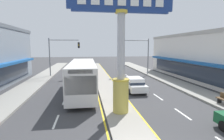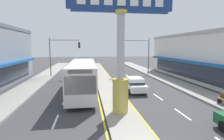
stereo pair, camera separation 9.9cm
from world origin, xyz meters
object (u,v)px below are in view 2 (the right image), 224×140
(storefront_right, at_px, (207,56))
(bus_far_right_lane, at_px, (83,76))
(suv_near_left_lane, at_px, (84,70))
(sedan_near_right_lane, at_px, (135,84))
(district_sign, at_px, (121,50))
(traffic_light_right_side, at_px, (139,50))
(traffic_light_left_side, at_px, (61,50))

(storefront_right, bearing_deg, bus_far_right_lane, -161.97)
(suv_near_left_lane, bearing_deg, sedan_near_right_lane, -63.03)
(district_sign, bearing_deg, sedan_near_right_lane, 65.89)
(traffic_light_right_side, relative_size, sedan_near_right_lane, 1.44)
(district_sign, relative_size, suv_near_left_lane, 1.83)
(storefront_right, bearing_deg, traffic_light_left_side, 167.41)
(district_sign, height_order, bus_far_right_lane, district_sign)
(traffic_light_left_side, xyz_separation_m, bus_far_right_lane, (3.59, -10.90, -2.38))
(storefront_right, bearing_deg, traffic_light_right_side, 153.34)
(district_sign, distance_m, sedan_near_right_lane, 7.81)
(bus_far_right_lane, bearing_deg, traffic_light_left_side, 108.21)
(district_sign, bearing_deg, traffic_light_right_side, 69.24)
(sedan_near_right_lane, bearing_deg, traffic_light_right_side, 71.29)
(sedan_near_right_lane, xyz_separation_m, bus_far_right_lane, (-5.58, -0.04, 1.08))
(traffic_light_right_side, xyz_separation_m, sedan_near_right_lane, (-3.59, -10.59, -3.46))
(sedan_near_right_lane, height_order, bus_far_right_lane, bus_far_right_lane)
(district_sign, bearing_deg, traffic_light_left_side, 110.46)
(sedan_near_right_lane, relative_size, suv_near_left_lane, 0.93)
(district_sign, distance_m, traffic_light_right_side, 17.99)
(district_sign, distance_m, bus_far_right_lane, 7.31)
(district_sign, xyz_separation_m, storefront_right, (15.61, 12.18, -1.17))
(bus_far_right_lane, height_order, suv_near_left_lane, bus_far_right_lane)
(traffic_light_left_side, height_order, suv_near_left_lane, traffic_light_left_side)
(storefront_right, relative_size, suv_near_left_lane, 5.01)
(traffic_light_left_side, relative_size, suv_near_left_lane, 1.34)
(district_sign, height_order, storefront_right, district_sign)
(traffic_light_left_side, relative_size, sedan_near_right_lane, 1.44)
(traffic_light_left_side, bearing_deg, traffic_light_right_side, -1.21)
(sedan_near_right_lane, bearing_deg, suv_near_left_lane, 116.97)
(storefront_right, relative_size, traffic_light_left_side, 3.74)
(storefront_right, relative_size, traffic_light_right_side, 3.74)
(storefront_right, height_order, traffic_light_right_side, storefront_right)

